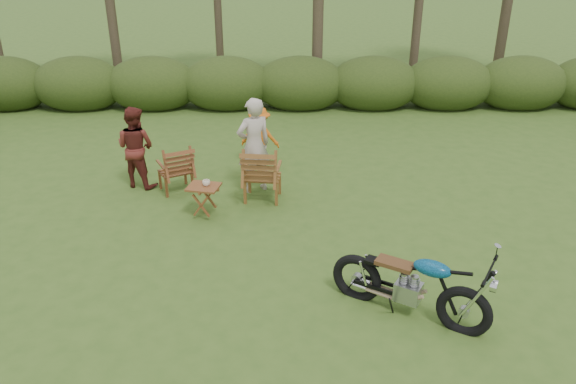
{
  "coord_description": "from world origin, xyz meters",
  "views": [
    {
      "loc": [
        -0.41,
        -6.01,
        4.44
      ],
      "look_at": [
        -0.37,
        1.53,
        0.9
      ],
      "focal_mm": 35.0,
      "sensor_mm": 36.0,
      "label": 1
    }
  ],
  "objects_px": {
    "side_table": "(205,201)",
    "adult_b": "(140,185)",
    "motorcycle": "(406,312)",
    "lawn_chair_left": "(177,190)",
    "child": "(260,165)",
    "adult_a": "(255,190)",
    "cup": "(206,183)",
    "lawn_chair_right": "(263,199)"
  },
  "relations": [
    {
      "from": "side_table",
      "to": "adult_b",
      "type": "bearing_deg",
      "value": 138.03
    },
    {
      "from": "motorcycle",
      "to": "lawn_chair_left",
      "type": "distance_m",
      "value": 5.16
    },
    {
      "from": "lawn_chair_left",
      "to": "child",
      "type": "relative_size",
      "value": 0.74
    },
    {
      "from": "motorcycle",
      "to": "child",
      "type": "height_order",
      "value": "child"
    },
    {
      "from": "side_table",
      "to": "lawn_chair_left",
      "type": "bearing_deg",
      "value": 123.06
    },
    {
      "from": "adult_a",
      "to": "motorcycle",
      "type": "bearing_deg",
      "value": 92.88
    },
    {
      "from": "cup",
      "to": "child",
      "type": "xyz_separation_m",
      "value": [
        0.8,
        2.27,
        -0.6
      ]
    },
    {
      "from": "adult_a",
      "to": "adult_b",
      "type": "distance_m",
      "value": 2.22
    },
    {
      "from": "adult_b",
      "to": "child",
      "type": "bearing_deg",
      "value": -133.91
    },
    {
      "from": "lawn_chair_right",
      "to": "lawn_chair_left",
      "type": "distance_m",
      "value": 1.67
    },
    {
      "from": "lawn_chair_right",
      "to": "cup",
      "type": "xyz_separation_m",
      "value": [
        -0.91,
        -0.64,
        0.6
      ]
    },
    {
      "from": "motorcycle",
      "to": "adult_a",
      "type": "xyz_separation_m",
      "value": [
        -2.11,
        3.73,
        0.0
      ]
    },
    {
      "from": "side_table",
      "to": "cup",
      "type": "bearing_deg",
      "value": 15.79
    },
    {
      "from": "lawn_chair_left",
      "to": "motorcycle",
      "type": "bearing_deg",
      "value": 106.43
    },
    {
      "from": "adult_b",
      "to": "child",
      "type": "xyz_separation_m",
      "value": [
        2.26,
        1.02,
        0.0
      ]
    },
    {
      "from": "cup",
      "to": "side_table",
      "type": "bearing_deg",
      "value": -164.21
    },
    {
      "from": "adult_a",
      "to": "adult_b",
      "type": "xyz_separation_m",
      "value": [
        -2.21,
        0.24,
        0.0
      ]
    },
    {
      "from": "motorcycle",
      "to": "lawn_chair_left",
      "type": "xyz_separation_m",
      "value": [
        -3.57,
        3.72,
        0.0
      ]
    },
    {
      "from": "child",
      "to": "adult_b",
      "type": "bearing_deg",
      "value": 36.66
    },
    {
      "from": "side_table",
      "to": "adult_a",
      "type": "xyz_separation_m",
      "value": [
        0.8,
        1.03,
        -0.28
      ]
    },
    {
      "from": "lawn_chair_right",
      "to": "cup",
      "type": "distance_m",
      "value": 1.27
    },
    {
      "from": "lawn_chair_left",
      "to": "child",
      "type": "xyz_separation_m",
      "value": [
        1.52,
        1.26,
        0.0
      ]
    },
    {
      "from": "lawn_chair_right",
      "to": "adult_b",
      "type": "distance_m",
      "value": 2.45
    },
    {
      "from": "motorcycle",
      "to": "lawn_chair_left",
      "type": "bearing_deg",
      "value": 164.77
    },
    {
      "from": "adult_a",
      "to": "lawn_chair_left",
      "type": "bearing_deg",
      "value": -26.4
    },
    {
      "from": "lawn_chair_right",
      "to": "adult_a",
      "type": "bearing_deg",
      "value": -60.43
    },
    {
      "from": "lawn_chair_right",
      "to": "adult_a",
      "type": "relative_size",
      "value": 0.58
    },
    {
      "from": "motorcycle",
      "to": "adult_b",
      "type": "relative_size",
      "value": 1.27
    },
    {
      "from": "motorcycle",
      "to": "child",
      "type": "relative_size",
      "value": 1.6
    },
    {
      "from": "lawn_chair_left",
      "to": "side_table",
      "type": "relative_size",
      "value": 1.64
    },
    {
      "from": "side_table",
      "to": "lawn_chair_right",
      "type": "bearing_deg",
      "value": 34.26
    },
    {
      "from": "cup",
      "to": "lawn_chair_right",
      "type": "bearing_deg",
      "value": 35.05
    },
    {
      "from": "lawn_chair_left",
      "to": "adult_a",
      "type": "height_order",
      "value": "adult_a"
    },
    {
      "from": "lawn_chair_right",
      "to": "adult_b",
      "type": "height_order",
      "value": "adult_b"
    },
    {
      "from": "motorcycle",
      "to": "adult_a",
      "type": "distance_m",
      "value": 4.28
    },
    {
      "from": "lawn_chair_right",
      "to": "lawn_chair_left",
      "type": "height_order",
      "value": "lawn_chair_right"
    },
    {
      "from": "lawn_chair_right",
      "to": "lawn_chair_left",
      "type": "bearing_deg",
      "value": -6.33
    },
    {
      "from": "child",
      "to": "lawn_chair_left",
      "type": "bearing_deg",
      "value": 52.21
    },
    {
      "from": "lawn_chair_right",
      "to": "child",
      "type": "relative_size",
      "value": 0.84
    },
    {
      "from": "lawn_chair_right",
      "to": "cup",
      "type": "height_order",
      "value": "cup"
    },
    {
      "from": "cup",
      "to": "child",
      "type": "height_order",
      "value": "cup"
    },
    {
      "from": "adult_a",
      "to": "adult_b",
      "type": "height_order",
      "value": "adult_a"
    }
  ]
}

